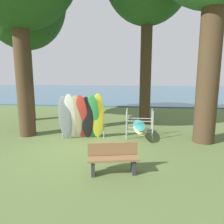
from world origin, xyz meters
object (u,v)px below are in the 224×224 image
Objects in this scene: board_storage_rack at (140,127)px; tree_far_left_back at (23,1)px; park_bench at (113,158)px; leaning_board_pile at (82,117)px.

tree_far_left_back is at bearing 155.75° from board_storage_rack.
tree_far_left_back is at bearing 131.77° from park_bench.
leaning_board_pile is at bearing 119.36° from park_bench.
board_storage_rack is (2.44, 0.54, -0.46)m from leaning_board_pile.
leaning_board_pile is (4.07, -3.48, -5.81)m from tree_far_left_back.
board_storage_rack reaches higher than park_bench.
leaning_board_pile reaches higher than board_storage_rack.
board_storage_rack is 3.56m from park_bench.
tree_far_left_back is 9.50m from board_storage_rack.
leaning_board_pile is 3.39m from park_bench.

